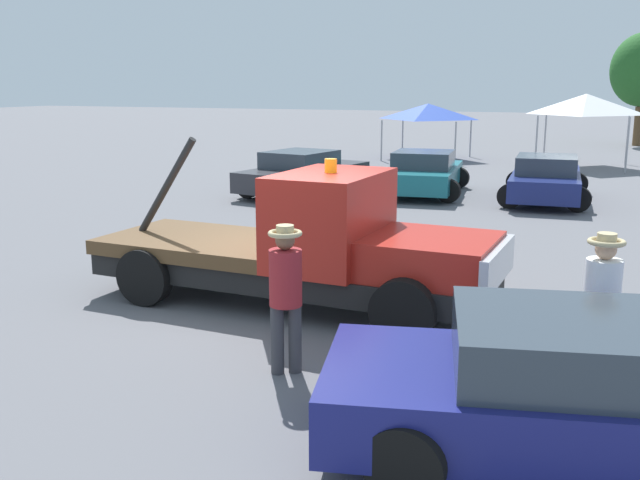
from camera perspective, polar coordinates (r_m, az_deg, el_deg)
The scene contains 10 objects.
ground_plane at distance 11.08m, azimuth -2.39°, elevation -5.10°, with size 160.00×160.00×0.00m, color slate.
tow_truck at distance 10.68m, azimuth -0.63°, elevation -0.73°, with size 6.32×2.32×2.51m.
foreground_car at distance 6.87m, azimuth 20.88°, elevation -11.36°, with size 5.17×3.05×1.34m.
person_near_truck at distance 8.29m, azimuth 21.60°, elevation -4.43°, with size 0.39×0.39×1.78m.
person_at_hood at distance 8.19m, azimuth -2.77°, elevation -3.79°, with size 0.39×0.39×1.77m.
parked_car_charcoal at distance 22.04m, azimuth -1.34°, elevation 5.39°, with size 3.04×5.10×1.34m.
parked_car_teal at distance 22.21m, azimuth 8.31°, elevation 5.32°, with size 2.87×4.68×1.34m.
parked_car_navy at distance 21.58m, azimuth 17.62°, elevation 4.66°, with size 2.67×4.83×1.34m.
canopy_tent_blue at distance 32.87m, azimuth 8.64°, elevation 10.13°, with size 3.35×3.35×2.48m.
canopy_tent_white at distance 31.20m, azimuth 20.51°, elevation 10.13°, with size 3.40×3.40×2.95m.
Camera 1 is at (4.52, -9.55, 3.32)m, focal length 40.00 mm.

